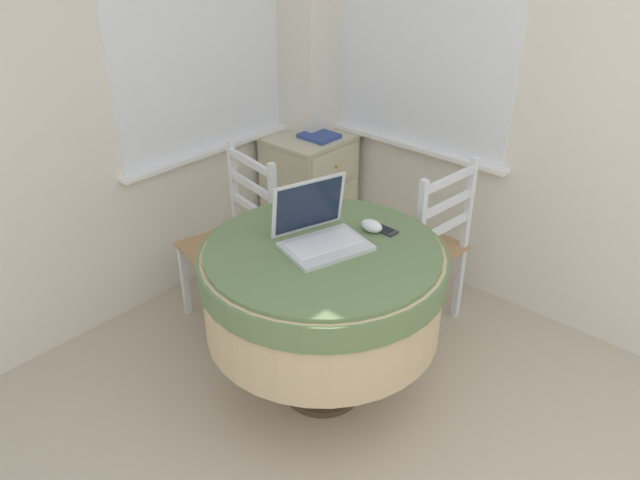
% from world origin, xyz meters
% --- Properties ---
extents(corner_room_shell, '(4.25, 4.82, 2.55)m').
position_xyz_m(corner_room_shell, '(1.14, 1.87, 1.28)').
color(corner_room_shell, silver).
rests_on(corner_room_shell, ground_plane).
extents(round_dining_table, '(1.03, 1.03, 0.77)m').
position_xyz_m(round_dining_table, '(0.74, 1.73, 0.59)').
color(round_dining_table, '#4C3D2D').
rests_on(round_dining_table, ground_plane).
extents(laptop, '(0.40, 0.37, 0.26)m').
position_xyz_m(laptop, '(0.76, 1.77, 0.82)').
color(laptop, silver).
rests_on(laptop, round_dining_table).
extents(computer_mouse, '(0.07, 0.10, 0.05)m').
position_xyz_m(computer_mouse, '(0.98, 1.67, 0.79)').
color(computer_mouse, white).
rests_on(computer_mouse, round_dining_table).
extents(cell_phone, '(0.06, 0.13, 0.01)m').
position_xyz_m(cell_phone, '(1.03, 1.64, 0.77)').
color(cell_phone, '#2D2D33').
rests_on(cell_phone, round_dining_table).
extents(dining_chair_near_back_window, '(0.47, 0.50, 0.93)m').
position_xyz_m(dining_chair_near_back_window, '(0.88, 2.46, 0.45)').
color(dining_chair_near_back_window, '#A87F51').
rests_on(dining_chair_near_back_window, ground_plane).
extents(dining_chair_near_right_window, '(0.46, 0.42, 0.93)m').
position_xyz_m(dining_chair_near_right_window, '(1.48, 1.72, 0.45)').
color(dining_chair_near_right_window, '#A87F51').
rests_on(dining_chair_near_right_window, ground_plane).
extents(corner_cabinet, '(0.49, 0.45, 0.75)m').
position_xyz_m(corner_cabinet, '(1.71, 2.71, 0.38)').
color(corner_cabinet, beige).
rests_on(corner_cabinet, ground_plane).
extents(book_on_cabinet, '(0.18, 0.21, 0.02)m').
position_xyz_m(book_on_cabinet, '(1.72, 2.64, 0.77)').
color(book_on_cabinet, '#33478C').
rests_on(book_on_cabinet, corner_cabinet).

